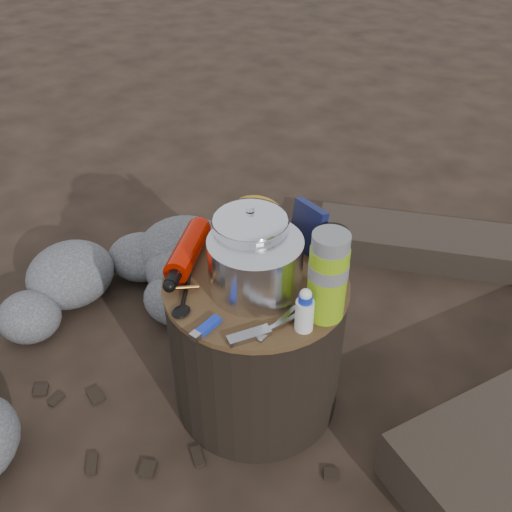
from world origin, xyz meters
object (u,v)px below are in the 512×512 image
Objects in this scene: thermos at (328,277)px; stump at (256,342)px; camping_pot at (250,241)px; fuel_bottle at (188,250)px; travel_mug at (331,250)px.

stump is at bearing -179.99° from thermos.
stump is 2.53× the size of camping_pot.
thermos is at bearing 0.01° from stump.
thermos reaches higher than stump.
camping_pot is at bearing -3.12° from fuel_bottle.
fuel_bottle is 0.38m from thermos.
stump is 0.32m from travel_mug.
travel_mug is (0.15, 0.12, -0.03)m from camping_pot.
stump is 0.29m from camping_pot.
stump is 0.36m from thermos.
travel_mug is at bearing 6.81° from fuel_bottle.
travel_mug is at bearing 116.31° from thermos.
thermos reaches higher than fuel_bottle.
thermos is at bearing -6.80° from camping_pot.
camping_pot is at bearing 173.20° from thermos.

